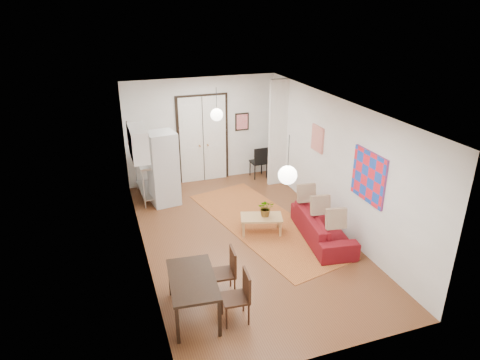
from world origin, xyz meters
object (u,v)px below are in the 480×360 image
object	(u,v)px
kitchen_counter	(151,172)
black_side_chair	(257,158)
dining_chair_far	(233,291)
dining_chair_near	(221,267)
fridge	(163,169)
dining_table	(192,282)
sofa	(323,226)
coffee_table	(261,219)

from	to	relation	value
kitchen_counter	black_side_chair	xyz separation A→B (m)	(3.10, 0.44, -0.15)
dining_chair_far	black_side_chair	distance (m)	6.08
dining_chair_near	black_side_chair	distance (m)	5.45
fridge	kitchen_counter	bearing A→B (deg)	108.78
dining_table	sofa	bearing A→B (deg)	24.63
sofa	dining_table	size ratio (longest dim) A/B	1.53
fridge	dining_chair_far	world-z (taller)	fridge
dining_chair_near	black_side_chair	bearing A→B (deg)	157.44
sofa	kitchen_counter	xyz separation A→B (m)	(-3.14, 3.36, 0.40)
dining_chair_near	dining_chair_far	bearing A→B (deg)	5.14
coffee_table	fridge	distance (m)	2.87
coffee_table	dining_table	bearing A→B (deg)	-133.66
dining_table	dining_chair_far	xyz separation A→B (m)	(0.60, -0.26, -0.12)
coffee_table	dining_chair_far	xyz separation A→B (m)	(-1.42, -2.38, 0.16)
dining_table	dining_chair_near	size ratio (longest dim) A/B	1.52
sofa	kitchen_counter	bearing A→B (deg)	51.06
sofa	black_side_chair	bearing A→B (deg)	8.57
sofa	fridge	distance (m)	4.12
sofa	coffee_table	size ratio (longest dim) A/B	2.02
black_side_chair	sofa	bearing A→B (deg)	88.69
dining_chair_far	kitchen_counter	bearing A→B (deg)	-168.44
fridge	dining_chair_near	world-z (taller)	fridge
dining_chair_near	dining_chair_far	distance (m)	0.70
kitchen_counter	black_side_chair	world-z (taller)	kitchen_counter
coffee_table	dining_chair_far	distance (m)	2.78
sofa	black_side_chair	size ratio (longest dim) A/B	2.17
dining_chair_near	dining_table	bearing A→B (deg)	-48.89
dining_chair_near	black_side_chair	world-z (taller)	black_side_chair
coffee_table	dining_chair_near	distance (m)	2.21
sofa	dining_chair_near	bearing A→B (deg)	119.61
fridge	dining_table	size ratio (longest dim) A/B	1.40
sofa	dining_chair_far	xyz separation A→B (m)	(-2.57, -1.72, 0.21)
coffee_table	kitchen_counter	xyz separation A→B (m)	(-1.99, 2.70, 0.35)
coffee_table	dining_table	distance (m)	2.94
coffee_table	fridge	xyz separation A→B (m)	(-1.75, 2.20, 0.58)
sofa	dining_chair_near	xyz separation A→B (m)	(-2.57, -1.02, 0.21)
dining_chair_near	dining_chair_far	size ratio (longest dim) A/B	1.00
dining_table	coffee_table	bearing A→B (deg)	46.34
dining_table	black_side_chair	distance (m)	6.12
coffee_table	kitchen_counter	world-z (taller)	kitchen_counter
fridge	dining_table	world-z (taller)	fridge
sofa	kitchen_counter	size ratio (longest dim) A/B	1.47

